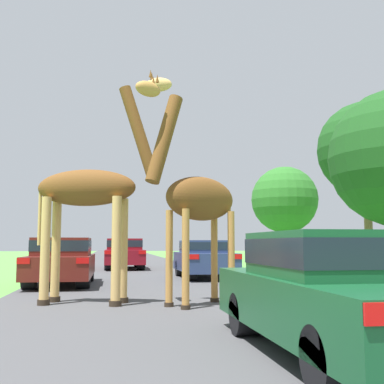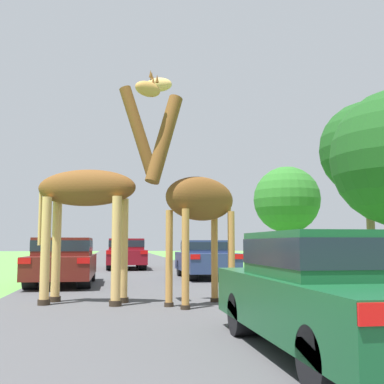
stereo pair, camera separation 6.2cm
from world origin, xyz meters
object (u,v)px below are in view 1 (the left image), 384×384
(giraffe_near_road, at_px, (195,197))
(tree_left_edge, at_px, (365,150))
(giraffe_companion, at_px, (92,195))
(car_queue_right, at_px, (124,253))
(car_far_ahead, at_px, (204,258))
(car_lead_maroon, at_px, (339,289))
(tree_right_cluster, at_px, (285,200))
(car_queue_left, at_px, (62,260))

(giraffe_near_road, distance_m, tree_left_edge, 18.92)
(giraffe_companion, bearing_deg, giraffe_near_road, 88.23)
(car_queue_right, relative_size, car_far_ahead, 1.12)
(car_far_ahead, bearing_deg, car_queue_right, 111.24)
(car_lead_maroon, xyz_separation_m, tree_right_cluster, (9.49, 27.33, 3.60))
(car_queue_left, relative_size, car_far_ahead, 1.07)
(giraffe_near_road, relative_size, tree_right_cluster, 0.67)
(car_lead_maroon, relative_size, tree_right_cluster, 0.65)
(giraffe_companion, bearing_deg, tree_left_edge, 149.91)
(car_queue_left, relative_size, tree_left_edge, 0.49)
(giraffe_companion, relative_size, tree_right_cluster, 0.73)
(car_queue_right, xyz_separation_m, car_far_ahead, (2.70, -6.96, -0.06))
(car_queue_right, xyz_separation_m, tree_right_cluster, (11.45, 8.31, 3.54))
(car_lead_maroon, bearing_deg, giraffe_near_road, 101.25)
(giraffe_near_road, xyz_separation_m, tree_left_edge, (11.80, 14.20, 4.13))
(giraffe_near_road, xyz_separation_m, car_queue_left, (-3.15, 5.46, -1.43))
(giraffe_companion, distance_m, car_far_ahead, 8.06)
(tree_left_edge, bearing_deg, car_queue_right, 178.25)
(giraffe_near_road, distance_m, car_far_ahead, 7.94)
(car_lead_maroon, xyz_separation_m, car_far_ahead, (0.74, 12.07, -0.00))
(car_queue_right, bearing_deg, giraffe_companion, -94.17)
(car_queue_right, height_order, car_queue_left, car_queue_right)
(car_queue_left, bearing_deg, car_far_ahead, 24.53)
(car_lead_maroon, bearing_deg, car_far_ahead, 86.48)
(giraffe_near_road, distance_m, giraffe_companion, 2.20)
(giraffe_near_road, relative_size, giraffe_companion, 0.92)
(car_lead_maroon, relative_size, tree_left_edge, 0.49)
(car_far_ahead, bearing_deg, giraffe_companion, -118.05)
(car_queue_right, bearing_deg, car_far_ahead, -68.76)
(car_queue_left, bearing_deg, giraffe_near_road, -60.03)
(giraffe_companion, distance_m, tree_right_cluster, 25.58)
(car_queue_right, relative_size, tree_right_cluster, 0.69)
(car_queue_left, height_order, tree_right_cluster, tree_right_cluster)
(car_far_ahead, bearing_deg, car_lead_maroon, -93.52)
(car_queue_right, xyz_separation_m, car_queue_left, (-2.07, -9.13, -0.04))
(car_queue_right, height_order, car_far_ahead, car_queue_right)
(car_queue_right, xyz_separation_m, tree_left_edge, (12.88, -0.39, 5.52))
(car_queue_right, bearing_deg, tree_left_edge, -1.75)
(car_queue_left, xyz_separation_m, tree_right_cluster, (13.52, 17.44, 3.58))
(giraffe_near_road, distance_m, car_lead_maroon, 4.75)
(giraffe_near_road, bearing_deg, car_queue_right, -26.06)
(giraffe_near_road, bearing_deg, tree_right_cluster, -54.66)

